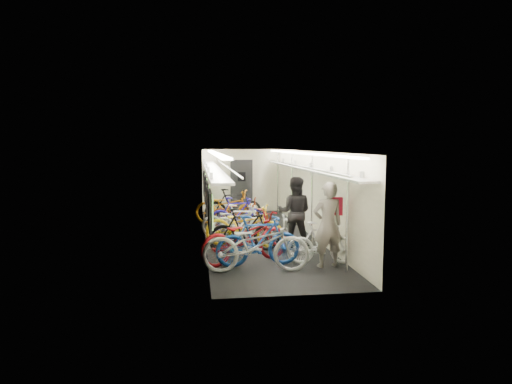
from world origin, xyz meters
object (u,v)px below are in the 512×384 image
object	(u,v)px
bicycle_0	(256,244)
passenger_near	(328,225)
backpack	(336,206)
bicycle_1	(259,241)
passenger_mid	(295,212)

from	to	relation	value
bicycle_0	passenger_near	bearing A→B (deg)	-77.26
passenger_near	backpack	distance (m)	0.44
backpack	passenger_near	bearing A→B (deg)	-140.42
bicycle_1	backpack	size ratio (longest dim) A/B	4.83
bicycle_1	passenger_mid	xyz separation A→B (m)	(1.15, 1.69, 0.34)
bicycle_0	backpack	world-z (taller)	backpack
bicycle_0	bicycle_1	world-z (taller)	bicycle_0
bicycle_1	passenger_mid	distance (m)	2.07
backpack	passenger_mid	bearing A→B (deg)	120.11
bicycle_1	passenger_mid	world-z (taller)	passenger_mid
bicycle_0	passenger_mid	size ratio (longest dim) A/B	1.22
passenger_near	passenger_mid	xyz separation A→B (m)	(-0.30, 1.91, -0.01)
bicycle_0	passenger_near	xyz separation A→B (m)	(1.56, 0.23, 0.33)
passenger_mid	backpack	size ratio (longest dim) A/B	4.69
bicycle_1	passenger_mid	bearing A→B (deg)	-39.88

